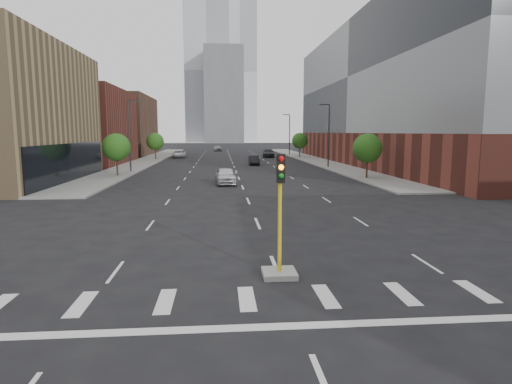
{
  "coord_description": "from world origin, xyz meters",
  "views": [
    {
      "loc": [
        -2.08,
        -5.69,
        5.14
      ],
      "look_at": [
        -0.5,
        13.04,
        2.5
      ],
      "focal_mm": 30.0,
      "sensor_mm": 36.0,
      "label": 1
    }
  ],
  "objects": [
    {
      "name": "sidewalk_left_far",
      "position": [
        -15.0,
        74.0,
        0.07
      ],
      "size": [
        5.0,
        92.0,
        0.15
      ],
      "primitive_type": "cube",
      "color": "gray",
      "rests_on": "ground"
    },
    {
      "name": "sidewalk_right_far",
      "position": [
        15.0,
        74.0,
        0.07
      ],
      "size": [
        5.0,
        92.0,
        0.15
      ],
      "primitive_type": "cube",
      "color": "gray",
      "rests_on": "ground"
    },
    {
      "name": "building_left_far_a",
      "position": [
        -27.5,
        66.0,
        6.0
      ],
      "size": [
        20.0,
        22.0,
        12.0
      ],
      "primitive_type": "cube",
      "color": "brown",
      "rests_on": "ground"
    },
    {
      "name": "building_left_far_b",
      "position": [
        -27.5,
        92.0,
        6.5
      ],
      "size": [
        20.0,
        24.0,
        13.0
      ],
      "primitive_type": "cube",
      "color": "brown",
      "rests_on": "ground"
    },
    {
      "name": "building_right_main",
      "position": [
        29.5,
        60.0,
        11.0
      ],
      "size": [
        24.0,
        70.0,
        22.0
      ],
      "color": "brown",
      "rests_on": "ground"
    },
    {
      "name": "tower_left",
      "position": [
        -8.0,
        220.0,
        35.0
      ],
      "size": [
        22.0,
        22.0,
        70.0
      ],
      "primitive_type": "cube",
      "color": "#B2B7BC",
      "rests_on": "ground"
    },
    {
      "name": "tower_right",
      "position": [
        10.0,
        260.0,
        40.0
      ],
      "size": [
        20.0,
        20.0,
        80.0
      ],
      "primitive_type": "cube",
      "color": "#B2B7BC",
      "rests_on": "ground"
    },
    {
      "name": "tower_mid",
      "position": [
        0.0,
        200.0,
        22.0
      ],
      "size": [
        18.0,
        18.0,
        44.0
      ],
      "primitive_type": "cube",
      "color": "slate",
      "rests_on": "ground"
    },
    {
      "name": "median_traffic_signal",
      "position": [
        0.0,
        8.97,
        0.97
      ],
      "size": [
        1.2,
        1.2,
        4.4
      ],
      "color": "#999993",
      "rests_on": "ground"
    },
    {
      "name": "streetlight_right_a",
      "position": [
        13.41,
        55.0,
        5.01
      ],
      "size": [
        1.6,
        0.22,
        9.07
      ],
      "color": "#2D2D30",
      "rests_on": "ground"
    },
    {
      "name": "streetlight_right_b",
      "position": [
        13.41,
        90.0,
        5.01
      ],
      "size": [
        1.6,
        0.22,
        9.07
      ],
      "color": "#2D2D30",
      "rests_on": "ground"
    },
    {
      "name": "streetlight_left",
      "position": [
        -13.41,
        50.0,
        5.01
      ],
      "size": [
        1.6,
        0.22,
        9.07
      ],
      "color": "#2D2D30",
      "rests_on": "ground"
    },
    {
      "name": "tree_left_near",
      "position": [
        -14.0,
        45.0,
        3.39
      ],
      "size": [
        3.2,
        3.2,
        4.85
      ],
      "color": "#382619",
      "rests_on": "ground"
    },
    {
      "name": "tree_left_far",
      "position": [
        -14.0,
        75.0,
        3.39
      ],
      "size": [
        3.2,
        3.2,
        4.85
      ],
      "color": "#382619",
      "rests_on": "ground"
    },
    {
      "name": "tree_right_near",
      "position": [
        14.0,
        40.0,
        3.39
      ],
      "size": [
        3.2,
        3.2,
        4.85
      ],
      "color": "#382619",
      "rests_on": "ground"
    },
    {
      "name": "tree_right_far",
      "position": [
        14.0,
        80.0,
        3.39
      ],
      "size": [
        3.2,
        3.2,
        4.85
      ],
      "color": "#382619",
      "rests_on": "ground"
    },
    {
      "name": "car_near_left",
      "position": [
        -1.54,
        36.65,
        0.83
      ],
      "size": [
        2.24,
        4.99,
        1.66
      ],
      "primitive_type": "imported",
      "rotation": [
        0.0,
        0.0,
        0.06
      ],
      "color": "silver",
      "rests_on": "ground"
    },
    {
      "name": "car_mid_right",
      "position": [
        3.23,
        61.59,
        0.74
      ],
      "size": [
        1.62,
        4.52,
        1.48
      ],
      "primitive_type": "imported",
      "rotation": [
        0.0,
        0.0,
        -0.01
      ],
      "color": "black",
      "rests_on": "ground"
    },
    {
      "name": "car_far_left",
      "position": [
        -10.37,
        81.75,
        0.75
      ],
      "size": [
        2.57,
        5.45,
        1.51
      ],
      "primitive_type": "imported",
      "rotation": [
        0.0,
        0.0,
        0.01
      ],
      "color": "silver",
      "rests_on": "ground"
    },
    {
      "name": "car_deep_right",
      "position": [
        7.81,
        81.58,
        0.85
      ],
      "size": [
        2.94,
        6.04,
        1.69
      ],
      "primitive_type": "imported",
      "rotation": [
        0.0,
        0.0,
        -0.1
      ],
      "color": "black",
      "rests_on": "ground"
    },
    {
      "name": "car_distant",
      "position": [
        -2.74,
        111.59,
        0.79
      ],
      "size": [
        2.57,
        4.89,
        1.59
      ],
      "primitive_type": "imported",
      "rotation": [
        0.0,
        0.0,
        0.15
      ],
      "color": "#9D9EA1",
      "rests_on": "ground"
    }
  ]
}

